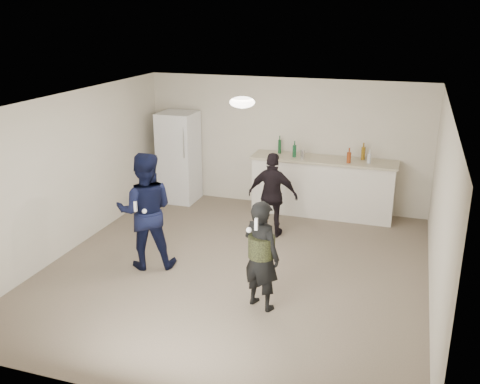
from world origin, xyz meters
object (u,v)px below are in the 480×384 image
(counter, at_px, (322,188))
(woman, at_px, (261,255))
(shaker, at_px, (302,155))
(fridge, at_px, (179,157))
(spectator, at_px, (273,195))
(man, at_px, (145,211))

(counter, distance_m, woman, 3.59)
(shaker, relative_size, woman, 0.12)
(fridge, distance_m, woman, 4.45)
(fridge, relative_size, shaker, 10.59)
(woman, bearing_deg, fridge, -29.37)
(woman, xyz_separation_m, spectator, (-0.46, 2.31, -0.00))
(spectator, bearing_deg, fridge, -26.37)
(man, bearing_deg, fridge, -96.95)
(woman, bearing_deg, shaker, -63.69)
(fridge, xyz_separation_m, man, (0.77, -2.90, -0.02))
(counter, bearing_deg, shaker, -159.00)
(woman, relative_size, spectator, 1.00)
(man, bearing_deg, woman, 140.56)
(fridge, xyz_separation_m, woman, (2.72, -3.51, -0.17))
(counter, bearing_deg, man, -125.50)
(shaker, xyz_separation_m, woman, (0.21, -3.44, -0.44))
(man, xyz_separation_m, spectator, (1.49, 1.69, -0.15))
(man, distance_m, spectator, 2.26)
(counter, distance_m, fridge, 2.91)
(counter, relative_size, woman, 1.78)
(counter, xyz_separation_m, fridge, (-2.89, -0.07, 0.38))
(counter, distance_m, shaker, 0.76)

